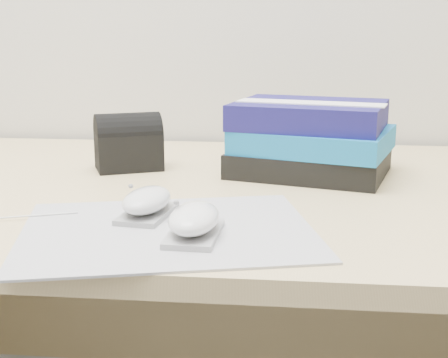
# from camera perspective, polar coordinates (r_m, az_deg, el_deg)

# --- Properties ---
(desk) EXTENTS (1.60, 0.80, 0.73)m
(desk) POSITION_cam_1_polar(r_m,az_deg,el_deg) (1.18, 4.43, -10.98)
(desk) COLOR tan
(desk) RESTS_ON ground
(mousepad) EXTENTS (0.43, 0.37, 0.00)m
(mousepad) POSITION_cam_1_polar(r_m,az_deg,el_deg) (0.81, -5.16, -4.69)
(mousepad) COLOR gray
(mousepad) RESTS_ON desk
(mouse_rear) EXTENTS (0.07, 0.11, 0.05)m
(mouse_rear) POSITION_cam_1_polar(r_m,az_deg,el_deg) (0.87, -7.06, -2.13)
(mouse_rear) COLOR gray
(mouse_rear) RESTS_ON mousepad
(mouse_front) EXTENTS (0.07, 0.11, 0.05)m
(mouse_front) POSITION_cam_1_polar(r_m,az_deg,el_deg) (0.78, -2.75, -3.85)
(mouse_front) COLOR #98989A
(mouse_front) RESTS_ON mousepad
(usb_cable) EXTENTS (0.18, 0.07, 0.00)m
(usb_cable) POSITION_cam_1_polar(r_m,az_deg,el_deg) (0.90, -19.42, -3.37)
(usb_cable) COLOR white
(usb_cable) RESTS_ON mousepad
(book_stack) EXTENTS (0.31, 0.28, 0.13)m
(book_stack) POSITION_cam_1_polar(r_m,az_deg,el_deg) (1.13, 7.95, 3.68)
(book_stack) COLOR black
(book_stack) RESTS_ON desk
(pouch) EXTENTS (0.14, 0.12, 0.11)m
(pouch) POSITION_cam_1_polar(r_m,az_deg,el_deg) (1.17, -8.74, 3.34)
(pouch) COLOR black
(pouch) RESTS_ON desk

